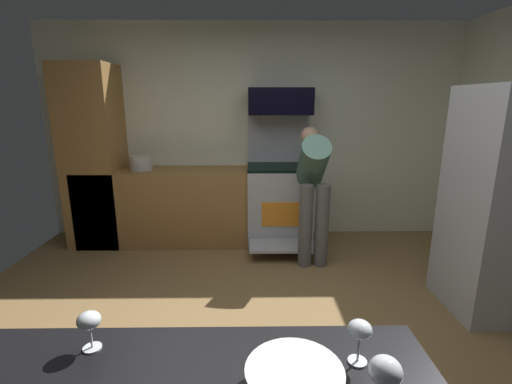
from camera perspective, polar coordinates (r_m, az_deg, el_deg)
ground_plane at (r=2.82m, az=0.59°, el=-22.95°), size 5.20×4.80×0.02m
wall_back at (r=4.61m, az=-0.06°, el=9.29°), size 5.20×0.12×2.60m
lower_cabinet_run at (r=4.49m, az=-11.57°, el=-2.19°), size 2.40×0.60×0.90m
cabinet_column at (r=4.66m, az=-24.16°, el=5.00°), size 0.60×0.60×2.10m
oven_range at (r=4.39m, az=3.67°, el=-1.46°), size 0.76×0.99×1.54m
microwave at (r=4.32m, az=3.83°, el=14.09°), size 0.74×0.38×0.30m
person_cook at (r=3.83m, az=8.95°, el=1.42°), size 0.31×0.68×1.42m
mixing_bowl_small at (r=1.14m, az=6.04°, el=-27.63°), size 0.28×0.28×0.08m
wine_glass_near at (r=1.06m, az=19.74°, el=-25.35°), size 0.08×0.08×0.18m
wine_glass_mid at (r=1.23m, az=16.06°, el=-20.43°), size 0.07×0.07×0.15m
wine_glass_far at (r=1.36m, az=-24.87°, el=-18.15°), size 0.08×0.08×0.13m
stock_pot at (r=4.48m, az=-17.71°, el=4.39°), size 0.26×0.26×0.17m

